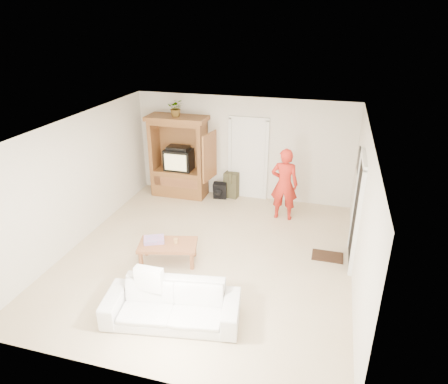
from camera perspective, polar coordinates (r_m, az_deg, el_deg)
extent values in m
plane|color=tan|center=(8.04, -2.37, -9.07)|extent=(6.00, 6.00, 0.00)
plane|color=white|center=(6.97, -2.73, 9.15)|extent=(6.00, 6.00, 0.00)
plane|color=silver|center=(10.11, 2.69, 6.23)|extent=(5.50, 0.00, 5.50)
plane|color=silver|center=(5.05, -13.34, -14.39)|extent=(5.50, 0.00, 5.50)
plane|color=silver|center=(8.61, -20.26, 1.46)|extent=(0.00, 6.00, 6.00)
plane|color=silver|center=(7.13, 19.04, -3.04)|extent=(0.00, 6.00, 6.00)
cube|color=brown|center=(10.58, -6.32, 1.44)|extent=(1.40, 0.60, 0.70)
cube|color=brown|center=(10.51, -9.87, 6.58)|extent=(0.10, 0.60, 1.20)
cube|color=brown|center=(10.04, -3.08, 6.08)|extent=(0.10, 0.60, 1.20)
cube|color=brown|center=(10.49, -6.01, 6.78)|extent=(1.40, 0.06, 1.20)
cube|color=brown|center=(10.08, -6.73, 9.87)|extent=(1.40, 0.60, 0.10)
cube|color=brown|center=(10.05, -6.76, 10.42)|extent=(1.52, 0.68, 0.10)
cube|color=brown|center=(9.51, -2.08, 5.08)|extent=(0.16, 0.67, 1.15)
cube|color=black|center=(10.38, -6.41, 4.69)|extent=(0.70, 0.52, 0.55)
cube|color=tan|center=(10.15, -6.97, 4.19)|extent=(0.58, 0.02, 0.42)
cube|color=black|center=(10.26, -6.55, 6.29)|extent=(0.55, 0.35, 0.08)
cube|color=#995C34|center=(10.30, -6.92, 1.36)|extent=(1.19, 0.03, 0.25)
cube|color=white|center=(10.14, 3.45, 4.60)|extent=(0.85, 0.05, 2.04)
cube|color=black|center=(7.79, 18.43, -2.91)|extent=(0.05, 0.90, 2.04)
cube|color=black|center=(8.77, 18.73, 4.21)|extent=(0.03, 0.60, 0.48)
cube|color=#382316|center=(8.25, 14.55, -8.87)|extent=(0.60, 0.40, 0.02)
imported|color=#4C7238|center=(9.98, -6.87, 11.85)|extent=(0.46, 0.42, 0.42)
imported|color=red|center=(9.18, 8.61, 1.09)|extent=(0.63, 0.41, 1.71)
imported|color=silver|center=(6.43, -7.47, -15.63)|extent=(2.18, 1.13, 0.61)
cube|color=#995C34|center=(7.72, -8.04, -7.49)|extent=(1.20, 0.84, 0.06)
cube|color=#995C34|center=(7.74, -11.76, -9.53)|extent=(0.07, 0.07, 0.35)
cube|color=#995C34|center=(8.11, -11.06, -7.76)|extent=(0.07, 0.07, 0.35)
cube|color=#995C34|center=(7.58, -4.61, -9.82)|extent=(0.07, 0.07, 0.35)
cube|color=#995C34|center=(7.96, -4.27, -7.99)|extent=(0.07, 0.07, 0.35)
cube|color=#EB4E87|center=(7.79, -9.97, -6.73)|extent=(0.46, 0.41, 0.08)
cylinder|color=tan|center=(7.67, -6.90, -6.97)|extent=(0.08, 0.08, 0.10)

